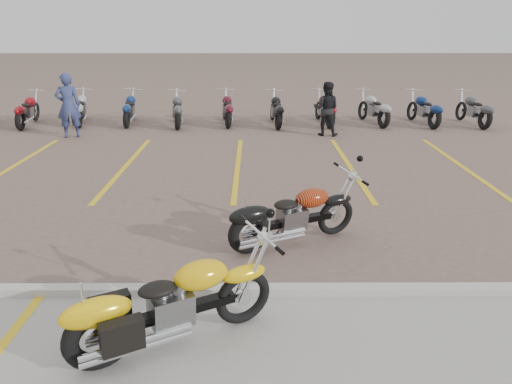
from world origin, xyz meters
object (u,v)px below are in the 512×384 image
flame_cruiser (290,218)px  yellow_cruiser (169,307)px  person_b (326,109)px  person_a (68,106)px

flame_cruiser → yellow_cruiser: bearing=-144.6°
flame_cruiser → person_b: person_b is taller
yellow_cruiser → person_b: bearing=45.0°
person_b → person_a: bearing=15.4°
yellow_cruiser → person_b: person_b is taller
person_a → person_b: bearing=161.4°
person_a → person_b: (7.68, 0.24, -0.14)m
yellow_cruiser → person_b: (3.08, 10.49, 0.34)m
yellow_cruiser → person_a: person_a is taller
flame_cruiser → person_b: size_ratio=1.26×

